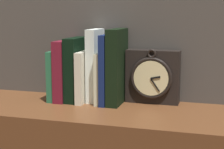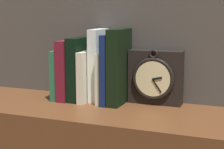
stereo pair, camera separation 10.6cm
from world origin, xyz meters
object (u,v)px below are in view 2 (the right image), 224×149
object	(u,v)px
book_slot0_green	(62,74)
book_slot2_black	(80,69)
book_slot3_cream	(88,76)
book_slot4_white	(98,65)
book_slot6_navy	(110,69)
clock	(155,77)
book_slot5_cream	(105,77)
book_slot7_black	(119,67)
book_slot1_maroon	(69,70)

from	to	relation	value
book_slot0_green	book_slot2_black	size ratio (longest dim) A/B	0.79
book_slot3_cream	book_slot0_green	bearing A→B (deg)	178.59
book_slot3_cream	book_slot2_black	bearing A→B (deg)	173.81
book_slot4_white	book_slot6_navy	world-z (taller)	book_slot4_white
clock	book_slot2_black	bearing A→B (deg)	-171.94
book_slot5_cream	book_slot6_navy	distance (m)	0.04
book_slot3_cream	book_slot4_white	bearing A→B (deg)	27.27
book_slot3_cream	book_slot6_navy	world-z (taller)	book_slot6_navy
clock	book_slot7_black	world-z (taller)	book_slot7_black
book_slot3_cream	book_slot5_cream	distance (m)	0.06
book_slot0_green	book_slot4_white	xyz separation A→B (m)	(0.14, 0.01, 0.04)
book_slot1_maroon	book_slot7_black	distance (m)	0.19
book_slot0_green	book_slot7_black	world-z (taller)	book_slot7_black
clock	book_slot4_white	xyz separation A→B (m)	(-0.20, -0.03, 0.03)
book_slot0_green	book_slot3_cream	size ratio (longest dim) A/B	1.00
clock	book_slot5_cream	bearing A→B (deg)	-167.41
clock	book_slot6_navy	world-z (taller)	book_slot6_navy
book_slot0_green	book_slot4_white	bearing A→B (deg)	5.75
clock	book_slot0_green	xyz separation A→B (m)	(-0.34, -0.04, -0.00)
book_slot5_cream	book_slot6_navy	xyz separation A→B (m)	(0.02, -0.00, 0.03)
book_slot1_maroon	book_slot3_cream	distance (m)	0.08
book_slot6_navy	book_slot5_cream	bearing A→B (deg)	169.36
book_slot3_cream	book_slot7_black	world-z (taller)	book_slot7_black
clock	book_slot4_white	world-z (taller)	book_slot4_white
book_slot0_green	book_slot6_navy	bearing A→B (deg)	-0.85
book_slot1_maroon	clock	bearing A→B (deg)	7.61
book_slot4_white	book_slot6_navy	size ratio (longest dim) A/B	1.07
clock	book_slot4_white	size ratio (longest dim) A/B	0.75
book_slot5_cream	book_slot6_navy	bearing A→B (deg)	-10.64
book_slot4_white	book_slot7_black	world-z (taller)	book_slot7_black
clock	book_slot3_cream	size ratio (longest dim) A/B	1.07
book_slot4_white	book_slot0_green	bearing A→B (deg)	-174.25
book_slot6_navy	book_slot4_white	bearing A→B (deg)	161.99
book_slot4_white	book_slot2_black	bearing A→B (deg)	-169.42
book_slot4_white	book_slot3_cream	bearing A→B (deg)	-152.73
clock	book_slot7_black	bearing A→B (deg)	-160.45
book_slot2_black	book_slot0_green	bearing A→B (deg)	-178.98
book_slot2_black	book_slot6_navy	world-z (taller)	book_slot6_navy
book_slot2_black	book_slot5_cream	bearing A→B (deg)	-0.03
clock	book_slot3_cream	distance (m)	0.24
book_slot0_green	book_slot6_navy	size ratio (longest dim) A/B	0.75
book_slot2_black	book_slot3_cream	size ratio (longest dim) A/B	1.26
book_slot4_white	book_slot5_cream	size ratio (longest dim) A/B	1.45
book_slot0_green	book_slot2_black	xyz separation A→B (m)	(0.07, 0.00, 0.02)
book_slot0_green	book_slot3_cream	distance (m)	0.11
book_slot2_black	book_slot3_cream	world-z (taller)	book_slot2_black
book_slot7_black	book_slot5_cream	bearing A→B (deg)	176.70
book_slot7_black	book_slot6_navy	bearing A→B (deg)	-178.46
book_slot1_maroon	book_slot0_green	bearing A→B (deg)	176.27
book_slot5_cream	book_slot6_navy	size ratio (longest dim) A/B	0.74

